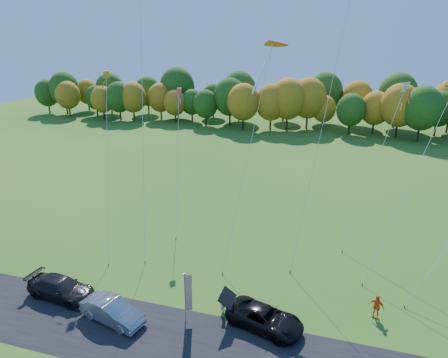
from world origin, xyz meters
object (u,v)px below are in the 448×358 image
(person_east, at_px, (376,306))
(silver_sedan, at_px, (112,311))
(feather_flag, at_px, (188,292))
(black_suv, at_px, (265,318))

(person_east, bearing_deg, silver_sedan, -144.06)
(feather_flag, bearing_deg, silver_sedan, -163.54)
(feather_flag, bearing_deg, person_east, 18.00)
(person_east, relative_size, feather_flag, 0.47)
(black_suv, xyz_separation_m, silver_sedan, (-9.54, -2.16, 0.06))
(black_suv, relative_size, feather_flag, 1.39)
(silver_sedan, distance_m, feather_flag, 5.09)
(black_suv, distance_m, feather_flag, 5.12)
(silver_sedan, relative_size, person_east, 2.71)
(silver_sedan, bearing_deg, black_suv, -63.59)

